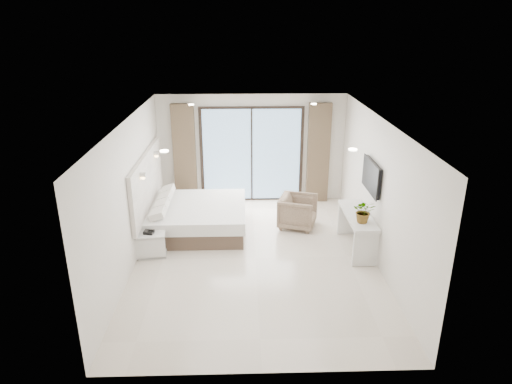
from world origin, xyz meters
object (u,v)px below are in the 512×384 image
at_px(bed, 196,217).
at_px(nightstand, 152,244).
at_px(console_desk, 357,224).
at_px(armchair, 298,210).

height_order(bed, nightstand, bed).
bearing_deg(nightstand, console_desk, -4.86).
xyz_separation_m(bed, console_desk, (3.30, -0.98, 0.25)).
relative_size(nightstand, console_desk, 0.38).
bearing_deg(armchair, nightstand, 129.78).
xyz_separation_m(nightstand, armchair, (3.01, 1.24, 0.15)).
height_order(bed, armchair, armchair).
relative_size(console_desk, armchair, 1.95).
distance_m(console_desk, armchair, 1.53).
height_order(nightstand, armchair, armchair).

